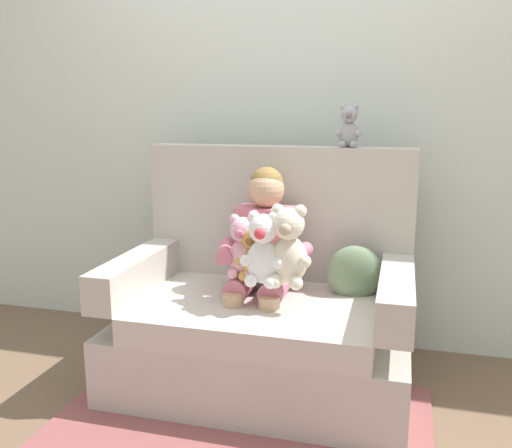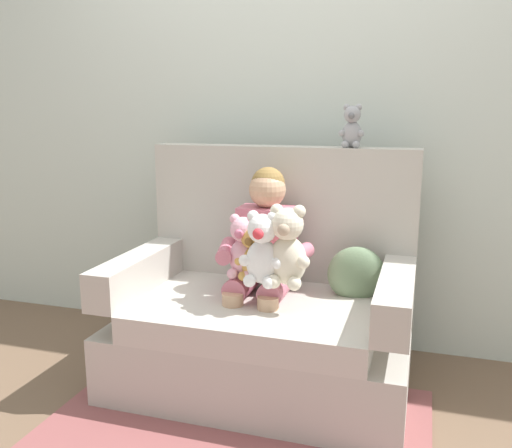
% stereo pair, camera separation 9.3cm
% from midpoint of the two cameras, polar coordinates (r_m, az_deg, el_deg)
% --- Properties ---
extents(ground_plane, '(8.00, 8.00, 0.00)m').
position_cam_midpoint_polar(ground_plane, '(2.70, -0.46, -16.30)').
color(ground_plane, brown).
extents(back_wall, '(6.00, 0.10, 2.60)m').
position_cam_midpoint_polar(back_wall, '(3.01, 2.88, 12.37)').
color(back_wall, silver).
rests_on(back_wall, ground).
extents(armchair, '(1.32, 0.84, 1.09)m').
position_cam_midpoint_polar(armchair, '(2.61, -0.13, -9.23)').
color(armchair, '#BCB7AD').
rests_on(armchair, ground).
extents(seated_child, '(0.45, 0.39, 0.82)m').
position_cam_midpoint_polar(seated_child, '(2.52, -0.40, -2.59)').
color(seated_child, '#C66B7F').
rests_on(seated_child, armchair).
extents(plush_white, '(0.19, 0.15, 0.32)m').
position_cam_midpoint_polar(plush_white, '(2.31, -0.39, -2.78)').
color(plush_white, white).
rests_on(plush_white, armchair).
extents(plush_pink, '(0.17, 0.14, 0.28)m').
position_cam_midpoint_polar(plush_pink, '(2.41, -2.45, -2.54)').
color(plush_pink, '#EAA8BC').
rests_on(plush_pink, armchair).
extents(plush_cream, '(0.21, 0.17, 0.35)m').
position_cam_midpoint_polar(plush_cream, '(2.30, 2.21, -2.51)').
color(plush_cream, silver).
rests_on(plush_cream, armchair).
extents(plush_honey, '(0.15, 0.12, 0.24)m').
position_cam_midpoint_polar(plush_honey, '(2.39, -1.50, -3.12)').
color(plush_honey, gold).
rests_on(plush_honey, armchair).
extents(plush_grey_on_backrest, '(0.12, 0.10, 0.20)m').
position_cam_midpoint_polar(plush_grey_on_backrest, '(2.65, 8.62, 9.87)').
color(plush_grey_on_backrest, '#9E9EA3').
rests_on(plush_grey_on_backrest, armchair).
extents(throw_pillow, '(0.28, 0.17, 0.26)m').
position_cam_midpoint_polar(throw_pillow, '(2.57, 9.17, -5.06)').
color(throw_pillow, slate).
rests_on(throw_pillow, armchair).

